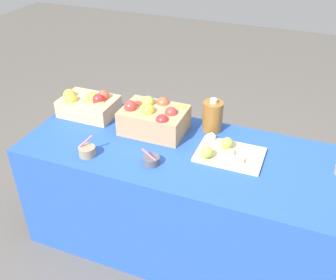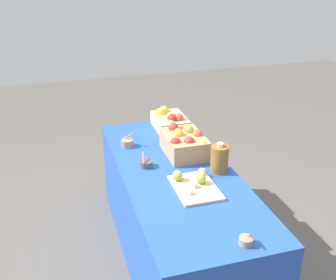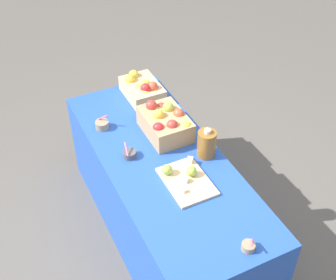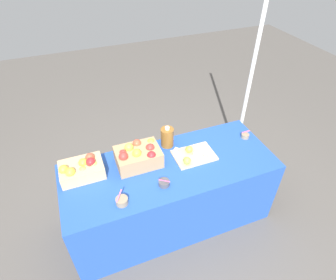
# 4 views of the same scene
# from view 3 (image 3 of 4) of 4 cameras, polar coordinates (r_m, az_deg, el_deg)

# --- Properties ---
(ground_plane) EXTENTS (10.00, 10.00, 0.00)m
(ground_plane) POSITION_cam_3_polar(r_m,az_deg,el_deg) (3.55, -0.48, -11.27)
(ground_plane) COLOR #56514C
(table) EXTENTS (1.90, 0.76, 0.74)m
(table) POSITION_cam_3_polar(r_m,az_deg,el_deg) (3.27, -0.52, -7.24)
(table) COLOR #234CAD
(table) RESTS_ON ground_plane
(apple_crate_left) EXTENTS (0.36, 0.25, 0.16)m
(apple_crate_left) POSITION_cam_3_polar(r_m,az_deg,el_deg) (3.54, -3.26, 6.40)
(apple_crate_left) COLOR tan
(apple_crate_left) RESTS_ON table
(apple_crate_middle) EXTENTS (0.38, 0.27, 0.20)m
(apple_crate_middle) POSITION_cam_3_polar(r_m,az_deg,el_deg) (3.16, -0.31, 2.17)
(apple_crate_middle) COLOR tan
(apple_crate_middle) RESTS_ON table
(cutting_board_front) EXTENTS (0.37, 0.26, 0.09)m
(cutting_board_front) POSITION_cam_3_polar(r_m,az_deg,el_deg) (2.85, 2.13, -4.81)
(cutting_board_front) COLOR #D1B284
(cutting_board_front) RESTS_ON table
(sample_bowl_near) EXTENTS (0.10, 0.09, 0.10)m
(sample_bowl_near) POSITION_cam_3_polar(r_m,az_deg,el_deg) (3.02, -4.84, -1.73)
(sample_bowl_near) COLOR #4C4C51
(sample_bowl_near) RESTS_ON table
(sample_bowl_mid) EXTENTS (0.08, 0.08, 0.09)m
(sample_bowl_mid) POSITION_cam_3_polar(r_m,az_deg,el_deg) (2.55, 10.01, -12.95)
(sample_bowl_mid) COLOR gray
(sample_bowl_mid) RESTS_ON table
(sample_bowl_far) EXTENTS (0.10, 0.10, 0.11)m
(sample_bowl_far) POSITION_cam_3_polar(r_m,az_deg,el_deg) (3.27, -8.23, 1.90)
(sample_bowl_far) COLOR gray
(sample_bowl_far) RESTS_ON table
(cider_jug) EXTENTS (0.12, 0.12, 0.21)m
(cider_jug) POSITION_cam_3_polar(r_m,az_deg,el_deg) (2.99, 4.84, -0.46)
(cider_jug) COLOR brown
(cider_jug) RESTS_ON table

